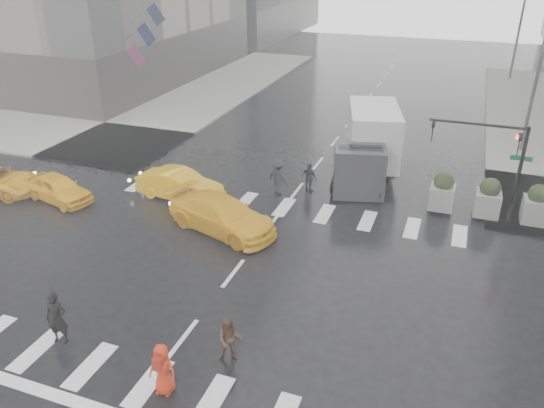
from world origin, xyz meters
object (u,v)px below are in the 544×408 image
at_px(taxi_mid, 180,185).
at_px(taxi_front, 58,188).
at_px(pedestrian_brown, 230,339).
at_px(box_truck, 369,144).
at_px(pedestrian_orange, 163,369).
at_px(traffic_signal_pole, 498,153).

bearing_deg(taxi_mid, taxi_front, 118.13).
xyz_separation_m(pedestrian_brown, box_truck, (1.19, 15.26, 1.15)).
relative_size(pedestrian_brown, taxi_mid, 0.35).
bearing_deg(pedestrian_orange, taxi_front, 138.66).
height_order(pedestrian_orange, taxi_mid, pedestrian_orange).
bearing_deg(traffic_signal_pole, pedestrian_brown, -120.31).
xyz_separation_m(traffic_signal_pole, box_truck, (-6.01, 2.95, -1.30)).
height_order(pedestrian_brown, taxi_front, pedestrian_brown).
bearing_deg(pedestrian_orange, box_truck, 79.68).
bearing_deg(box_truck, taxi_mid, -159.00).
xyz_separation_m(traffic_signal_pole, taxi_mid, (-14.13, -2.83, -2.50)).
distance_m(taxi_front, box_truck, 15.81).
height_order(pedestrian_orange, taxi_front, pedestrian_orange).
bearing_deg(pedestrian_brown, pedestrian_orange, -145.04).
bearing_deg(box_truck, pedestrian_brown, -108.91).
bearing_deg(pedestrian_orange, traffic_signal_pole, 56.91).
bearing_deg(box_truck, taxi_front, -163.87).
height_order(pedestrian_orange, box_truck, box_truck).
xyz_separation_m(pedestrian_orange, taxi_front, (-11.18, 9.05, -0.16)).
xyz_separation_m(taxi_front, taxi_mid, (5.45, 2.24, 0.06)).
xyz_separation_m(pedestrian_brown, taxi_front, (-12.38, 7.25, -0.10)).
height_order(traffic_signal_pole, pedestrian_brown, traffic_signal_pole).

